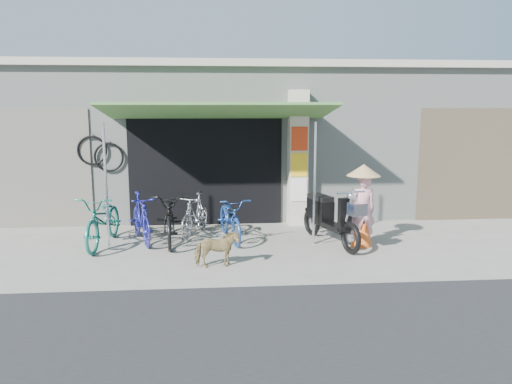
{
  "coord_description": "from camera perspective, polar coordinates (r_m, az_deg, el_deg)",
  "views": [
    {
      "loc": [
        -0.98,
        -8.53,
        2.65
      ],
      "look_at": [
        -0.2,
        1.0,
        1.0
      ],
      "focal_mm": 35.0,
      "sensor_mm": 36.0,
      "label": 1
    }
  ],
  "objects": [
    {
      "name": "nun",
      "position": [
        9.66,
        12.08,
        -1.49
      ],
      "size": [
        0.64,
        0.64,
        1.58
      ],
      "rotation": [
        0.0,
        0.0,
        3.14
      ],
      "color": "#D38E98",
      "rests_on": "ground"
    },
    {
      "name": "bike_silver",
      "position": [
        10.4,
        -6.97,
        -2.56
      ],
      "size": [
        0.87,
        1.52,
        0.88
      ],
      "primitive_type": "imported",
      "rotation": [
        0.0,
        0.0,
        -0.33
      ],
      "color": "#B0B0B5",
      "rests_on": "ground"
    },
    {
      "name": "bike_teal",
      "position": [
        9.98,
        -17.01,
        -3.07
      ],
      "size": [
        0.84,
        1.97,
        1.01
      ],
      "primitive_type": "imported",
      "rotation": [
        0.0,
        0.0,
        -0.09
      ],
      "color": "#186D5A",
      "rests_on": "ground"
    },
    {
      "name": "ground",
      "position": [
        8.99,
        1.8,
        -7.37
      ],
      "size": [
        80.0,
        80.0,
        0.0
      ],
      "primitive_type": "plane",
      "color": "gray",
      "rests_on": "ground"
    },
    {
      "name": "bicycle_shop",
      "position": [
        13.68,
        -0.58,
        6.38
      ],
      "size": [
        12.3,
        5.3,
        3.66
      ],
      "color": "#A4AAA2",
      "rests_on": "ground"
    },
    {
      "name": "bike_navy",
      "position": [
        9.97,
        -2.94,
        -2.99
      ],
      "size": [
        0.91,
        1.79,
        0.89
      ],
      "primitive_type": "imported",
      "rotation": [
        0.0,
        0.0,
        0.2
      ],
      "color": "navy",
      "rests_on": "ground"
    },
    {
      "name": "street_dog",
      "position": [
        8.34,
        -4.49,
        -6.53
      ],
      "size": [
        0.77,
        0.42,
        0.62
      ],
      "primitive_type": "imported",
      "rotation": [
        0.0,
        0.0,
        1.69
      ],
      "color": "#9C7A52",
      "rests_on": "ground"
    },
    {
      "name": "neighbour_right",
      "position": [
        12.7,
        23.49,
        2.88
      ],
      "size": [
        2.6,
        0.06,
        2.6
      ],
      "primitive_type": "cube",
      "color": "brown",
      "rests_on": "ground"
    },
    {
      "name": "moped",
      "position": [
        9.78,
        8.34,
        -2.88
      ],
      "size": [
        0.86,
        1.97,
        1.15
      ],
      "rotation": [
        0.0,
        0.0,
        0.32
      ],
      "color": "black",
      "rests_on": "ground"
    },
    {
      "name": "bike_blue",
      "position": [
        10.06,
        -12.99,
        -2.9
      ],
      "size": [
        0.95,
        1.67,
        0.97
      ],
      "primitive_type": "imported",
      "rotation": [
        0.0,
        0.0,
        0.33
      ],
      "color": "navy",
      "rests_on": "ground"
    },
    {
      "name": "neighbour_left",
      "position": [
        11.9,
        -24.41,
        2.4
      ],
      "size": [
        2.6,
        0.06,
        2.6
      ],
      "primitive_type": "cube",
      "color": "#6B665B",
      "rests_on": "ground"
    },
    {
      "name": "awning",
      "position": [
        10.16,
        -4.3,
        9.0
      ],
      "size": [
        4.6,
        1.88,
        2.72
      ],
      "color": "#406E31",
      "rests_on": "ground"
    },
    {
      "name": "shop_pillar",
      "position": [
        11.19,
        4.77,
        3.85
      ],
      "size": [
        0.42,
        0.44,
        3.0
      ],
      "color": "beige",
      "rests_on": "ground"
    },
    {
      "name": "bike_black",
      "position": [
        9.92,
        -9.8,
        -2.8
      ],
      "size": [
        0.85,
        2.0,
        1.02
      ],
      "primitive_type": "imported",
      "rotation": [
        0.0,
        0.0,
        0.09
      ],
      "color": "black",
      "rests_on": "ground"
    }
  ]
}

